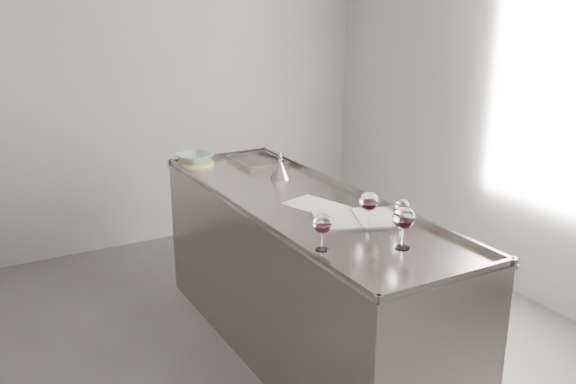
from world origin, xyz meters
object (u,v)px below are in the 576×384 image
wine_glass_right (404,219)px  notebook (357,219)px  counter (303,278)px  wine_glass_middle (369,202)px  wine_funnel (280,170)px  wine_glass_left (322,225)px  ceramic_bowl (195,158)px  wine_glass_small (402,207)px

wine_glass_right → notebook: size_ratio=0.39×
counter → wine_glass_middle: 0.79m
counter → wine_funnel: bearing=76.5°
wine_glass_left → ceramic_bowl: (0.05, 1.72, -0.08)m
counter → wine_glass_right: 1.01m
wine_glass_middle → notebook: bearing=83.9°
wine_glass_left → wine_funnel: 1.20m
wine_glass_small → wine_funnel: bearing=96.9°
wine_glass_middle → notebook: wine_glass_middle is taller
wine_glass_left → wine_glass_right: size_ratio=0.85×
ceramic_bowl → wine_funnel: (0.35, -0.59, 0.01)m
counter → notebook: size_ratio=4.58×
wine_glass_left → wine_glass_right: wine_glass_right is taller
wine_glass_middle → wine_glass_small: size_ratio=1.32×
wine_glass_middle → ceramic_bowl: bearing=101.4°
wine_glass_right → ceramic_bowl: wine_glass_right is taller
wine_glass_right → notebook: wine_glass_right is taller
wine_glass_right → ceramic_bowl: (-0.29, 1.88, -0.10)m
notebook → ceramic_bowl: ceramic_bowl is taller
ceramic_bowl → wine_glass_right: bearing=-81.2°
wine_glass_right → ceramic_bowl: size_ratio=0.87×
wine_glass_small → notebook: size_ratio=0.27×
notebook → ceramic_bowl: bearing=125.0°
wine_glass_right → counter: bearing=94.4°
wine_glass_small → wine_funnel: 1.07m
wine_glass_right → notebook: (0.04, 0.42, -0.14)m
wine_glass_left → wine_glass_middle: bearing=21.0°
wine_glass_middle → wine_glass_right: bearing=-95.0°
wine_glass_small → wine_funnel: size_ratio=0.78×
notebook → wine_glass_right: bearing=-73.0°
wine_glass_left → wine_glass_small: size_ratio=1.22×
counter → wine_glass_small: (0.25, -0.57, 0.57)m
counter → wine_glass_left: 0.91m
wine_glass_right → notebook: 0.45m
wine_glass_right → wine_glass_left: bearing=153.7°
counter → wine_glass_right: wine_glass_right is taller
wine_glass_right → wine_glass_small: wine_glass_right is taller
wine_glass_middle → wine_glass_left: bearing=-159.0°
wine_glass_middle → ceramic_bowl: 1.61m
wine_glass_small → wine_glass_right: bearing=-128.0°
wine_glass_left → wine_glass_right: (0.34, -0.17, 0.02)m
wine_glass_right → wine_funnel: wine_glass_right is taller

